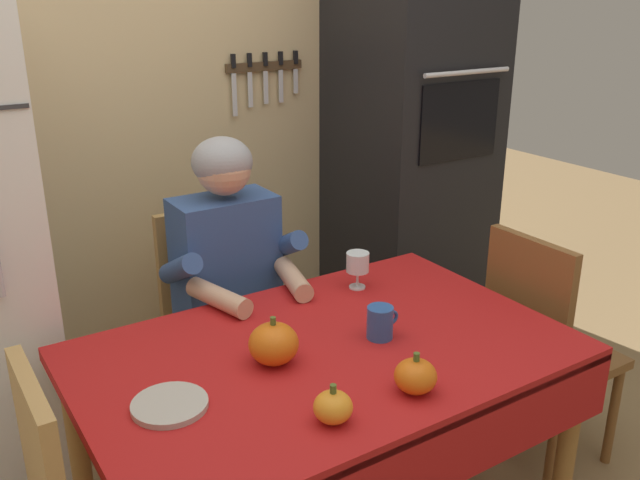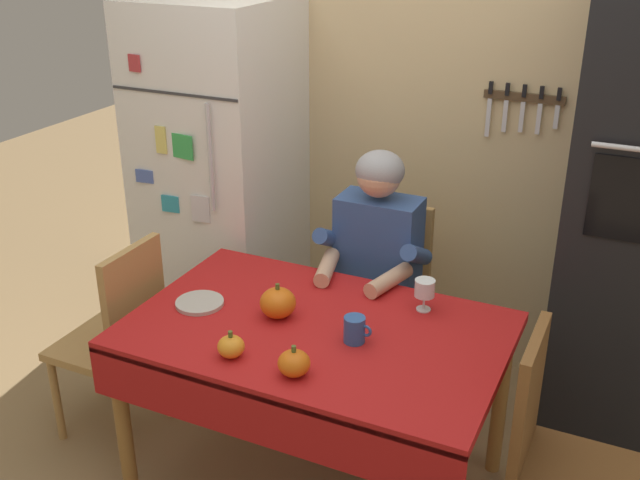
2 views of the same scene
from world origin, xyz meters
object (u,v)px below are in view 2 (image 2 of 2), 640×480
at_px(wine_glass, 425,289).
at_px(serving_tray, 200,303).
at_px(coffee_mug, 355,330).
at_px(seated_person, 372,266).
at_px(chair_left_side, 120,334).
at_px(pumpkin_small, 231,346).
at_px(pumpkin_large, 278,303).
at_px(chair_right_side, 553,451).
at_px(pumpkin_medium, 294,363).
at_px(refrigerator, 221,181).
at_px(chair_behind_person, 385,293).
at_px(dining_table, 314,349).

xyz_separation_m(wine_glass, serving_tray, (-0.81, -0.34, -0.08)).
bearing_deg(coffee_mug, seated_person, 105.91).
distance_m(chair_left_side, serving_tray, 0.47).
bearing_deg(wine_glass, pumpkin_small, -129.94).
bearing_deg(serving_tray, pumpkin_large, 8.94).
distance_m(chair_right_side, pumpkin_medium, 0.92).
bearing_deg(seated_person, pumpkin_large, -105.68).
relative_size(refrigerator, serving_tray, 9.44).
distance_m(chair_behind_person, coffee_mug, 0.87).
xyz_separation_m(coffee_mug, pumpkin_small, (-0.35, -0.27, -0.01)).
height_order(chair_left_side, pumpkin_small, chair_left_side).
bearing_deg(seated_person, pumpkin_medium, -85.33).
xyz_separation_m(dining_table, serving_tray, (-0.49, -0.02, 0.09)).
bearing_deg(pumpkin_large, chair_left_side, -174.55).
distance_m(coffee_mug, wine_glass, 0.37).
bearing_deg(chair_behind_person, dining_table, -89.63).
bearing_deg(dining_table, chair_behind_person, 90.37).
bearing_deg(pumpkin_small, serving_tray, 139.26).
bearing_deg(chair_right_side, chair_left_side, -179.57).
bearing_deg(wine_glass, pumpkin_medium, -112.73).
height_order(wine_glass, pumpkin_large, pumpkin_large).
relative_size(seated_person, pumpkin_medium, 11.15).
relative_size(dining_table, chair_right_side, 1.51).
bearing_deg(refrigerator, chair_behind_person, -5.47).
bearing_deg(chair_left_side, refrigerator, 93.06).
distance_m(refrigerator, pumpkin_large, 1.16).
xyz_separation_m(refrigerator, wine_glass, (1.27, -0.57, -0.07)).
bearing_deg(dining_table, pumpkin_medium, -76.88).
xyz_separation_m(refrigerator, pumpkin_medium, (1.02, -1.18, -0.12)).
bearing_deg(pumpkin_small, pumpkin_large, 87.21).
distance_m(pumpkin_large, pumpkin_medium, 0.40).
bearing_deg(refrigerator, pumpkin_medium, -49.10).
relative_size(dining_table, pumpkin_medium, 12.54).
xyz_separation_m(dining_table, wine_glass, (0.32, 0.32, 0.17)).
height_order(chair_right_side, pumpkin_large, chair_right_side).
bearing_deg(pumpkin_large, pumpkin_small, -92.79).
bearing_deg(wine_glass, chair_behind_person, 124.63).
bearing_deg(chair_behind_person, chair_left_side, -137.13).
xyz_separation_m(dining_table, pumpkin_medium, (0.07, -0.29, 0.13)).
xyz_separation_m(pumpkin_medium, serving_tray, (-0.56, 0.27, -0.04)).
xyz_separation_m(refrigerator, chair_behind_person, (0.94, -0.09, -0.39)).
xyz_separation_m(chair_right_side, pumpkin_small, (-1.08, -0.26, 0.27)).
distance_m(dining_table, chair_left_side, 0.91).
distance_m(seated_person, wine_glass, 0.45).
bearing_deg(chair_left_side, pumpkin_small, -18.92).
height_order(dining_table, pumpkin_small, pumpkin_small).
height_order(pumpkin_large, pumpkin_medium, pumpkin_large).
distance_m(refrigerator, seated_person, 1.00).
distance_m(chair_right_side, wine_glass, 0.74).
xyz_separation_m(coffee_mug, serving_tray, (-0.66, -0.01, -0.04)).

